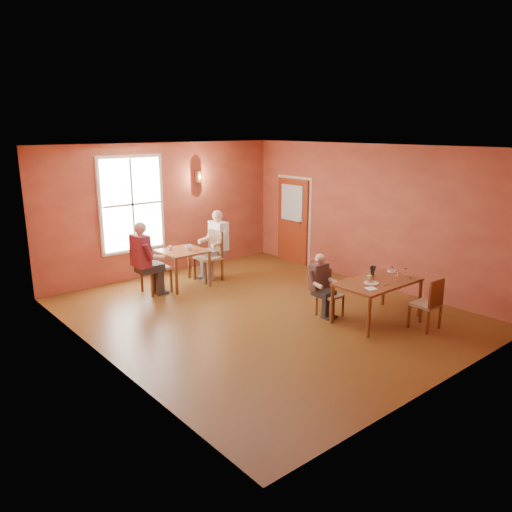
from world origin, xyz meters
TOP-DOWN VIEW (x-y plane):
  - ground at (0.00, 0.00)m, footprint 6.00×7.00m
  - wall_back at (0.00, 3.50)m, footprint 6.00×0.04m
  - wall_front at (0.00, -3.50)m, footprint 6.00×0.04m
  - wall_left at (-3.00, 0.00)m, footprint 0.04×7.00m
  - wall_right at (3.00, 0.00)m, footprint 0.04×7.00m
  - ceiling at (0.00, 0.00)m, footprint 6.00×7.00m
  - window at (-0.80, 3.45)m, footprint 1.36×0.10m
  - door at (2.94, 2.30)m, footprint 0.12×1.04m
  - wall_sconce at (0.90, 3.40)m, footprint 0.16×0.16m
  - main_table at (1.33, -1.53)m, footprint 1.54×0.87m
  - chair_diner_main at (0.83, -0.88)m, footprint 0.37×0.37m
  - diner_main at (0.83, -0.91)m, footprint 0.44×0.44m
  - chair_empty at (1.64, -2.30)m, footprint 0.40×0.40m
  - plate_food at (1.11, -1.56)m, footprint 0.27×0.27m
  - sandwich at (1.18, -1.46)m, footprint 0.09×0.08m
  - goblet_a at (1.82, -1.47)m, footprint 0.08×0.08m
  - goblet_b at (1.91, -1.69)m, footprint 0.07×0.07m
  - goblet_c at (1.65, -1.69)m, footprint 0.09×0.09m
  - menu_stand at (1.47, -1.30)m, footprint 0.13×0.08m
  - knife at (1.26, -1.78)m, footprint 0.17×0.02m
  - napkin at (0.88, -1.73)m, footprint 0.21×0.21m
  - side_plate at (2.02, -1.34)m, footprint 0.21×0.21m
  - sunglasses at (1.89, -1.81)m, footprint 0.12×0.10m
  - second_table at (-0.25, 2.34)m, footprint 0.90×0.90m
  - chair_diner_white at (0.40, 2.34)m, footprint 0.49×0.49m
  - diner_white at (0.43, 2.34)m, footprint 0.59×0.59m
  - chair_diner_maroon at (-0.90, 2.34)m, footprint 0.49×0.49m
  - diner_maroon at (-0.93, 2.34)m, footprint 0.59×0.59m
  - cup_a at (-0.13, 2.27)m, footprint 0.15×0.15m
  - cup_b at (-0.45, 2.50)m, footprint 0.12×0.12m

SIDE VIEW (x-z plane):
  - ground at x=0.00m, z-range -0.01..0.01m
  - main_table at x=1.33m, z-range 0.00..0.72m
  - second_table at x=-0.25m, z-range 0.00..0.79m
  - chair_diner_main at x=0.83m, z-range 0.00..0.84m
  - chair_empty at x=1.64m, z-range 0.00..0.90m
  - diner_main at x=0.83m, z-range 0.00..1.10m
  - chair_diner_white at x=0.40m, z-range 0.00..1.10m
  - chair_diner_maroon at x=-0.90m, z-range 0.00..1.10m
  - knife at x=1.26m, z-range 0.72..0.73m
  - napkin at x=0.88m, z-range 0.72..0.73m
  - side_plate at x=2.02m, z-range 0.72..0.74m
  - sunglasses at x=1.89m, z-range 0.72..0.74m
  - diner_white at x=0.43m, z-range 0.00..1.48m
  - plate_food at x=1.11m, z-range 0.72..0.76m
  - diner_maroon at x=-0.93m, z-range 0.00..1.48m
  - sandwich at x=1.18m, z-range 0.72..0.82m
  - goblet_a at x=1.82m, z-range 0.72..0.89m
  - goblet_b at x=1.91m, z-range 0.72..0.89m
  - goblet_c at x=1.65m, z-range 0.72..0.89m
  - menu_stand at x=1.47m, z-range 0.72..0.92m
  - cup_b at x=-0.45m, z-range 0.79..0.89m
  - cup_a at x=-0.13m, z-range 0.79..0.90m
  - door at x=2.94m, z-range 0.00..2.10m
  - wall_back at x=0.00m, z-range 0.00..3.00m
  - wall_front at x=0.00m, z-range 0.00..3.00m
  - wall_left at x=-3.00m, z-range 0.00..3.00m
  - wall_right at x=3.00m, z-range 0.00..3.00m
  - window at x=-0.80m, z-range 0.72..2.68m
  - wall_sconce at x=0.90m, z-range 2.06..2.34m
  - ceiling at x=0.00m, z-range 2.98..3.02m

